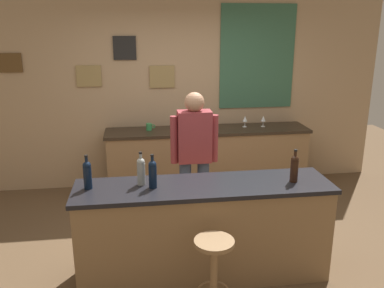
{
  "coord_description": "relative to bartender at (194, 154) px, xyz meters",
  "views": [
    {
      "loc": [
        -0.57,
        -3.74,
        2.3
      ],
      "look_at": [
        0.01,
        0.45,
        1.05
      ],
      "focal_mm": 37.99,
      "sensor_mm": 36.0,
      "label": 1
    }
  ],
  "objects": [
    {
      "name": "side_counter",
      "position": [
        0.37,
        1.22,
        -0.48
      ],
      "size": [
        2.83,
        0.56,
        0.9
      ],
      "color": "olive",
      "rests_on": "ground_plane"
    },
    {
      "name": "back_wall",
      "position": [
        -0.01,
        1.6,
        0.48
      ],
      "size": [
        6.0,
        0.09,
        2.8
      ],
      "color": "tan",
      "rests_on": "ground_plane"
    },
    {
      "name": "wine_bottle_c",
      "position": [
        -0.49,
        -0.84,
        0.12
      ],
      "size": [
        0.07,
        0.07,
        0.31
      ],
      "color": "black",
      "rests_on": "bar_counter"
    },
    {
      "name": "coffee_mug",
      "position": [
        -0.44,
        1.28,
        0.01
      ],
      "size": [
        0.12,
        0.08,
        0.09
      ],
      "color": "#338C4C",
      "rests_on": "side_counter"
    },
    {
      "name": "wine_glass_a",
      "position": [
        0.91,
        1.28,
        0.07
      ],
      "size": [
        0.07,
        0.07,
        0.16
      ],
      "color": "silver",
      "rests_on": "side_counter"
    },
    {
      "name": "bartender",
      "position": [
        0.0,
        0.0,
        0.0
      ],
      "size": [
        0.52,
        0.21,
        1.62
      ],
      "color": "#384766",
      "rests_on": "ground_plane"
    },
    {
      "name": "bar_counter",
      "position": [
        -0.03,
        -0.83,
        -0.47
      ],
      "size": [
        2.32,
        0.6,
        0.92
      ],
      "color": "olive",
      "rests_on": "ground_plane"
    },
    {
      "name": "wine_bottle_d",
      "position": [
        0.79,
        -0.87,
        0.12
      ],
      "size": [
        0.07,
        0.07,
        0.31
      ],
      "color": "black",
      "rests_on": "bar_counter"
    },
    {
      "name": "bar_stool",
      "position": [
        -0.04,
        -1.39,
        -0.48
      ],
      "size": [
        0.32,
        0.32,
        0.68
      ],
      "color": "olive",
      "rests_on": "ground_plane"
    },
    {
      "name": "wine_glass_b",
      "position": [
        1.17,
        1.26,
        0.07
      ],
      "size": [
        0.07,
        0.07,
        0.16
      ],
      "color": "silver",
      "rests_on": "side_counter"
    },
    {
      "name": "wine_bottle_b",
      "position": [
        -0.59,
        -0.75,
        0.12
      ],
      "size": [
        0.07,
        0.07,
        0.31
      ],
      "color": "#999E99",
      "rests_on": "bar_counter"
    },
    {
      "name": "wine_bottle_a",
      "position": [
        -1.05,
        -0.78,
        0.12
      ],
      "size": [
        0.07,
        0.07,
        0.31
      ],
      "color": "black",
      "rests_on": "bar_counter"
    },
    {
      "name": "ground_plane",
      "position": [
        -0.03,
        -0.43,
        -0.94
      ],
      "size": [
        10.0,
        10.0,
        0.0
      ],
      "primitive_type": "plane",
      "color": "brown"
    }
  ]
}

